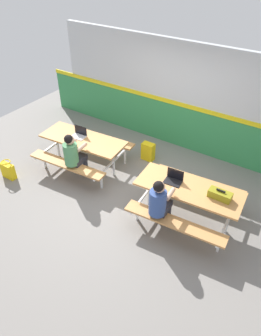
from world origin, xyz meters
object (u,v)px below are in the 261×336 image
at_px(toolbox_grey, 220,195).
at_px(backpack_dark, 148,152).
at_px(picnic_table_right, 188,195).
at_px(tote_bag_bright, 8,170).
at_px(student_nearer, 73,154).
at_px(laptop_dark, 174,179).
at_px(laptop_silver, 79,134).
at_px(picnic_table_left, 84,145).
at_px(student_further, 159,202).

distance_m(toolbox_grey, backpack_dark, 2.55).
relative_size(picnic_table_right, tote_bag_bright, 4.63).
bearing_deg(picnic_table_right, backpack_dark, 141.80).
bearing_deg(student_nearer, laptop_dark, 8.33).
bearing_deg(tote_bag_bright, toolbox_grey, 14.22).
xyz_separation_m(laptop_dark, backpack_dark, (-1.28, 1.26, -0.57)).
relative_size(laptop_silver, laptop_dark, 1.00).
xyz_separation_m(backpack_dark, tote_bag_bright, (-2.22, -2.33, -0.02)).
bearing_deg(backpack_dark, tote_bag_bright, -133.66).
bearing_deg(tote_bag_bright, backpack_dark, 46.34).
relative_size(picnic_table_left, student_further, 1.65).
height_order(laptop_silver, laptop_dark, same).
bearing_deg(student_further, picnic_table_left, 161.36).
height_order(picnic_table_left, laptop_silver, laptop_silver).
distance_m(student_nearer, laptop_silver, 0.66).
relative_size(student_further, laptop_silver, 3.58).
distance_m(picnic_table_left, student_nearer, 0.59).
distance_m(student_further, tote_bag_bright, 3.61).
bearing_deg(toolbox_grey, backpack_dark, 150.49).
bearing_deg(laptop_silver, student_nearer, -60.31).
bearing_deg(backpack_dark, laptop_dark, -44.41).
xyz_separation_m(picnic_table_left, laptop_silver, (-0.12, 0.03, 0.21)).
xyz_separation_m(picnic_table_right, tote_bag_bright, (-3.83, -1.07, -0.38)).
bearing_deg(picnic_table_left, student_further, -18.64).
height_order(picnic_table_left, laptop_dark, laptop_dark).
xyz_separation_m(picnic_table_left, picnic_table_right, (2.71, -0.23, 0.00)).
bearing_deg(tote_bag_bright, student_nearer, 29.72).
bearing_deg(toolbox_grey, laptop_silver, 176.35).
xyz_separation_m(student_further, tote_bag_bright, (-3.54, -0.48, -0.51)).
bearing_deg(toolbox_grey, student_further, -143.18).
xyz_separation_m(student_nearer, laptop_dark, (2.18, 0.32, 0.08)).
bearing_deg(student_further, laptop_silver, 161.66).
distance_m(picnic_table_left, student_further, 2.56).
distance_m(student_nearer, tote_bag_bright, 1.61).
height_order(student_further, backpack_dark, student_further).
xyz_separation_m(laptop_silver, toolbox_grey, (3.38, -0.22, 0.02)).
xyz_separation_m(picnic_table_left, laptop_dark, (2.38, -0.22, 0.21)).
bearing_deg(student_nearer, student_further, -7.03).
relative_size(student_further, laptop_dark, 3.58).
bearing_deg(laptop_silver, picnic_table_right, -5.26).
relative_size(student_further, toolbox_grey, 3.02).
distance_m(picnic_table_left, backpack_dark, 1.55).
height_order(laptop_dark, tote_bag_bright, laptop_dark).
bearing_deg(laptop_dark, tote_bag_bright, -162.95).
relative_size(laptop_silver, backpack_dark, 0.77).
bearing_deg(picnic_table_right, student_further, -116.49).
height_order(student_further, tote_bag_bright, student_further).
height_order(picnic_table_right, toolbox_grey, toolbox_grey).
bearing_deg(laptop_silver, laptop_dark, -5.70).
height_order(picnic_table_left, picnic_table_right, same).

